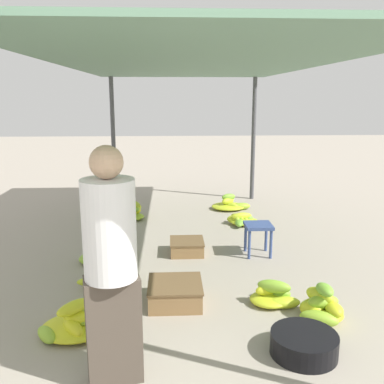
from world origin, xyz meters
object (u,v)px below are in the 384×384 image
(stool, at_px, (258,230))
(banana_pile_left_0, at_px, (74,323))
(banana_pile_left_2, at_px, (102,255))
(banana_pile_right_0, at_px, (242,220))
(banana_pile_right_3, at_px, (321,308))
(banana_pile_left_1, at_px, (114,277))
(banana_pile_right_2, at_px, (274,295))
(banana_pile_right_1, at_px, (230,205))
(banana_pile_left_3, at_px, (133,211))
(vendor_foreground, at_px, (111,265))
(crate_near, at_px, (187,247))
(crate_mid, at_px, (175,293))
(basin_black, at_px, (304,344))

(stool, distance_m, banana_pile_left_0, 2.63)
(banana_pile_left_2, xyz_separation_m, banana_pile_right_0, (1.97, 1.49, -0.02))
(banana_pile_right_3, bearing_deg, banana_pile_left_1, 157.61)
(banana_pile_left_2, distance_m, banana_pile_right_2, 2.19)
(banana_pile_left_0, bearing_deg, banana_pile_right_1, 64.51)
(banana_pile_left_3, xyz_separation_m, banana_pile_right_1, (1.70, 0.55, -0.06))
(banana_pile_left_1, xyz_separation_m, banana_pile_right_2, (1.61, -0.51, 0.00))
(banana_pile_left_1, height_order, banana_pile_right_2, banana_pile_left_1)
(vendor_foreground, height_order, banana_pile_left_2, vendor_foreground)
(vendor_foreground, bearing_deg, banana_pile_left_0, 123.64)
(crate_near, bearing_deg, banana_pile_right_2, -60.91)
(vendor_foreground, distance_m, banana_pile_right_1, 4.96)
(banana_pile_right_0, xyz_separation_m, banana_pile_right_3, (0.23, -2.97, 0.04))
(stool, bearing_deg, crate_mid, -130.37)
(banana_pile_left_2, distance_m, crate_mid, 1.42)
(crate_mid, bearing_deg, banana_pile_left_1, 145.98)
(banana_pile_left_0, xyz_separation_m, banana_pile_left_1, (0.23, 0.92, 0.01))
(banana_pile_right_0, bearing_deg, banana_pile_right_3, -85.54)
(banana_pile_right_1, bearing_deg, banana_pile_right_3, -85.78)
(vendor_foreground, relative_size, banana_pile_right_3, 3.25)
(banana_pile_left_2, bearing_deg, banana_pile_right_2, -32.62)
(banana_pile_left_1, xyz_separation_m, crate_near, (0.82, 0.92, -0.00))
(banana_pile_right_3, height_order, crate_near, banana_pile_right_3)
(basin_black, relative_size, banana_pile_left_2, 0.90)
(vendor_foreground, bearing_deg, banana_pile_left_1, 97.43)
(banana_pile_left_2, relative_size, banana_pile_right_0, 1.07)
(banana_pile_right_2, height_order, crate_mid, banana_pile_right_2)
(banana_pile_left_1, distance_m, banana_pile_right_0, 2.78)
(basin_black, distance_m, crate_mid, 1.35)
(banana_pile_right_3, distance_m, crate_near, 2.09)
(stool, height_order, banana_pile_right_0, stool)
(stool, distance_m, basin_black, 2.19)
(banana_pile_left_1, height_order, crate_mid, banana_pile_left_1)
(banana_pile_left_2, distance_m, banana_pile_left_3, 1.88)
(banana_pile_left_2, xyz_separation_m, banana_pile_right_3, (2.20, -1.49, 0.02))
(banana_pile_right_0, bearing_deg, banana_pile_left_0, -122.59)
(vendor_foreground, bearing_deg, banana_pile_left_2, 100.94)
(banana_pile_right_2, bearing_deg, banana_pile_left_2, 147.38)
(banana_pile_right_2, bearing_deg, basin_black, -87.43)
(crate_mid, bearing_deg, banana_pile_left_0, -151.09)
(vendor_foreground, relative_size, banana_pile_left_2, 2.90)
(banana_pile_left_2, height_order, crate_mid, banana_pile_left_2)
(banana_pile_right_3, bearing_deg, banana_pile_left_3, 120.61)
(banana_pile_left_1, relative_size, banana_pile_right_0, 1.20)
(basin_black, distance_m, banana_pile_right_1, 4.44)
(banana_pile_right_0, bearing_deg, stool, -90.78)
(banana_pile_left_0, bearing_deg, banana_pile_left_2, 90.03)
(banana_pile_right_1, height_order, banana_pile_right_2, banana_pile_right_1)
(banana_pile_left_3, bearing_deg, basin_black, -66.87)
(banana_pile_left_1, height_order, banana_pile_right_0, banana_pile_left_1)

